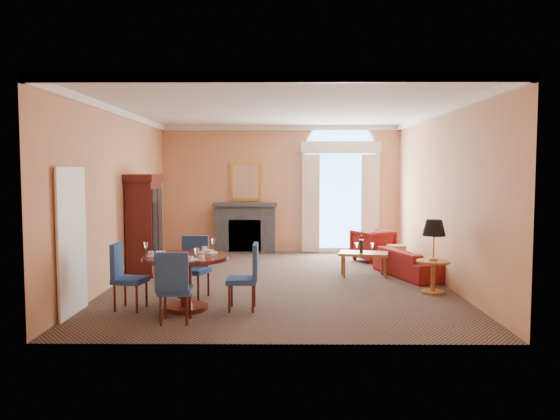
{
  "coord_description": "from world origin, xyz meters",
  "views": [
    {
      "loc": [
        0.08,
        -10.11,
        2.06
      ],
      "look_at": [
        0.0,
        0.5,
        1.3
      ],
      "focal_mm": 35.0,
      "sensor_mm": 36.0,
      "label": 1
    }
  ],
  "objects_px": {
    "armoire": "(144,226)",
    "sofa": "(410,263)",
    "armchair": "(373,245)",
    "dining_table": "(186,270)",
    "coffee_table": "(363,254)",
    "side_table": "(434,246)"
  },
  "relations": [
    {
      "from": "dining_table",
      "to": "coffee_table",
      "type": "xyz_separation_m",
      "value": [
        3.01,
        2.57,
        -0.15
      ]
    },
    {
      "from": "armchair",
      "to": "armoire",
      "type": "bearing_deg",
      "value": -10.96
    },
    {
      "from": "dining_table",
      "to": "sofa",
      "type": "bearing_deg",
      "value": 33.34
    },
    {
      "from": "armoire",
      "to": "side_table",
      "type": "bearing_deg",
      "value": -17.82
    },
    {
      "from": "armoire",
      "to": "side_table",
      "type": "height_order",
      "value": "armoire"
    },
    {
      "from": "side_table",
      "to": "armoire",
      "type": "bearing_deg",
      "value": 162.18
    },
    {
      "from": "armchair",
      "to": "coffee_table",
      "type": "relative_size",
      "value": 0.78
    },
    {
      "from": "armoire",
      "to": "sofa",
      "type": "bearing_deg",
      "value": -2.86
    },
    {
      "from": "armchair",
      "to": "coffee_table",
      "type": "distance_m",
      "value": 1.91
    },
    {
      "from": "armoire",
      "to": "side_table",
      "type": "distance_m",
      "value": 5.59
    },
    {
      "from": "sofa",
      "to": "dining_table",
      "type": "bearing_deg",
      "value": 105.91
    },
    {
      "from": "armoire",
      "to": "sofa",
      "type": "xyz_separation_m",
      "value": [
        5.27,
        -0.26,
        -0.7
      ]
    },
    {
      "from": "armoire",
      "to": "sofa",
      "type": "distance_m",
      "value": 5.32
    },
    {
      "from": "dining_table",
      "to": "sofa",
      "type": "xyz_separation_m",
      "value": [
        3.93,
        2.58,
        -0.33
      ]
    },
    {
      "from": "coffee_table",
      "to": "side_table",
      "type": "distance_m",
      "value": 1.76
    },
    {
      "from": "dining_table",
      "to": "armchair",
      "type": "xyz_separation_m",
      "value": [
        3.49,
        4.42,
        -0.23
      ]
    },
    {
      "from": "sofa",
      "to": "coffee_table",
      "type": "bearing_deg",
      "value": 73.49
    },
    {
      "from": "dining_table",
      "to": "sofa",
      "type": "distance_m",
      "value": 4.71
    },
    {
      "from": "armoire",
      "to": "dining_table",
      "type": "height_order",
      "value": "armoire"
    },
    {
      "from": "armoire",
      "to": "coffee_table",
      "type": "distance_m",
      "value": 4.39
    },
    {
      "from": "armoire",
      "to": "dining_table",
      "type": "bearing_deg",
      "value": -64.75
    },
    {
      "from": "sofa",
      "to": "side_table",
      "type": "xyz_separation_m",
      "value": [
        0.05,
        -1.45,
        0.53
      ]
    }
  ]
}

